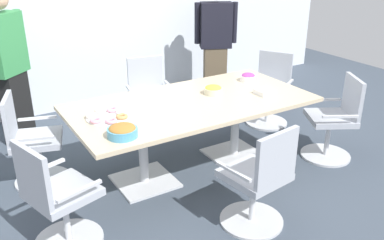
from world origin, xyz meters
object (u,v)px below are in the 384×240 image
at_px(office_chair_4, 149,100).
at_px(office_chair_5, 32,145).
at_px(office_chair_1, 259,183).
at_px(snack_bowl_candy_mix, 248,77).
at_px(office_chair_2, 335,123).
at_px(office_chair_3, 270,93).
at_px(snack_bowl_pretzels, 122,131).
at_px(napkin_pile, 264,92).
at_px(snack_bowl_chips_yellow, 213,90).
at_px(donut_platter, 108,116).
at_px(office_chair_0, 57,202).
at_px(person_standing_1, 216,42).
at_px(conference_table, 192,113).
at_px(person_standing_0, 9,66).

distance_m(office_chair_4, office_chair_5, 1.61).
xyz_separation_m(office_chair_1, snack_bowl_candy_mix, (0.92, 1.33, 0.39)).
bearing_deg(office_chair_2, office_chair_3, 26.69).
xyz_separation_m(snack_bowl_pretzels, napkin_pile, (1.65, 0.19, -0.02)).
height_order(office_chair_1, office_chair_3, same).
xyz_separation_m(office_chair_2, napkin_pile, (-0.71, 0.37, 0.37)).
bearing_deg(snack_bowl_chips_yellow, donut_platter, -177.88).
distance_m(office_chair_1, office_chair_5, 2.19).
relative_size(office_chair_0, person_standing_1, 0.54).
distance_m(conference_table, snack_bowl_pretzels, 1.00).
xyz_separation_m(person_standing_1, napkin_pile, (-0.63, -1.81, -0.09)).
distance_m(office_chair_4, snack_bowl_pretzels, 1.82).
relative_size(office_chair_0, office_chair_5, 1.00).
height_order(office_chair_1, snack_bowl_candy_mix, office_chair_1).
relative_size(office_chair_1, snack_bowl_pretzels, 3.66).
xyz_separation_m(conference_table, office_chair_5, (-1.46, 0.57, -0.22)).
distance_m(office_chair_5, snack_bowl_chips_yellow, 1.87).
height_order(office_chair_5, person_standing_0, person_standing_0).
height_order(office_chair_3, person_standing_1, person_standing_1).
height_order(snack_bowl_chips_yellow, snack_bowl_pretzels, snack_bowl_pretzels).
distance_m(person_standing_0, donut_platter, 1.67).
xyz_separation_m(office_chair_1, person_standing_1, (1.41, 2.71, 0.46)).
xyz_separation_m(conference_table, office_chair_1, (-0.04, -1.10, -0.22)).
bearing_deg(snack_bowl_candy_mix, office_chair_4, 133.37).
height_order(office_chair_1, office_chair_2, same).
height_order(office_chair_1, snack_bowl_chips_yellow, office_chair_1).
relative_size(office_chair_1, person_standing_0, 0.52).
bearing_deg(person_standing_0, office_chair_1, 74.66).
distance_m(conference_table, office_chair_0, 1.60).
bearing_deg(office_chair_2, office_chair_1, 138.48).
distance_m(office_chair_2, snack_bowl_pretzels, 2.39).
distance_m(office_chair_2, snack_bowl_candy_mix, 1.06).
height_order(office_chair_1, person_standing_0, person_standing_0).
distance_m(office_chair_1, office_chair_2, 1.58).
distance_m(office_chair_1, napkin_pile, 1.25).
distance_m(office_chair_3, snack_bowl_chips_yellow, 1.33).
height_order(conference_table, person_standing_1, person_standing_1).
xyz_separation_m(snack_bowl_chips_yellow, snack_bowl_pretzels, (-1.21, -0.47, 0.01)).
height_order(conference_table, snack_bowl_candy_mix, snack_bowl_candy_mix).
relative_size(person_standing_0, snack_bowl_pretzels, 7.10).
bearing_deg(office_chair_4, napkin_pile, 128.92).
height_order(office_chair_5, snack_bowl_pretzels, office_chair_5).
xyz_separation_m(office_chair_1, office_chair_3, (1.54, 1.63, 0.00)).
relative_size(office_chair_2, office_chair_4, 1.00).
bearing_deg(snack_bowl_pretzels, snack_bowl_chips_yellow, 21.49).
height_order(office_chair_0, person_standing_1, person_standing_1).
bearing_deg(donut_platter, snack_bowl_candy_mix, 6.35).
distance_m(office_chair_2, office_chair_5, 3.13).
relative_size(snack_bowl_chips_yellow, snack_bowl_candy_mix, 1.14).
xyz_separation_m(office_chair_3, napkin_pile, (-0.75, -0.74, 0.37)).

